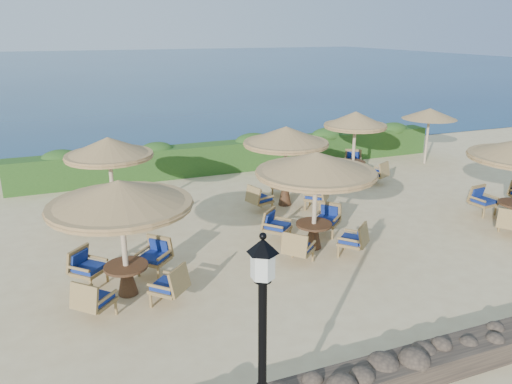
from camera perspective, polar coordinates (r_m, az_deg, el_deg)
name	(u,v)px	position (r m, az deg, el deg)	size (l,w,h in m)	color
ground	(326,231)	(14.72, 8.01, -4.48)	(120.00, 120.00, 0.00)	beige
sea	(102,66)	(82.23, -17.24, 13.54)	(160.00, 160.00, 0.00)	#0B284C
hedge	(242,156)	(20.77, -1.67, 4.19)	(18.00, 0.90, 1.20)	#214616
stone_wall	(495,344)	(10.35, 25.68, -15.41)	(15.00, 0.65, 0.44)	#4E3F31
lamp_post	(262,365)	(6.74, 0.73, -19.16)	(0.44, 0.44, 3.31)	black
extra_parasol	(430,114)	(22.67, 19.23, 8.43)	(2.30, 2.30, 2.41)	#CCB390
cafe_set_0	(121,215)	(10.93, -15.14, -2.52)	(3.08, 3.08, 2.65)	#CCB390
cafe_set_1	(316,180)	(12.96, 6.84, 1.36)	(3.16, 3.16, 2.65)	#CCB390
cafe_set_3	(110,164)	(15.24, -16.34, 3.09)	(2.73, 2.72, 2.65)	#CCB390
cafe_set_4	(286,149)	(16.23, 3.42, 4.91)	(2.84, 2.84, 2.65)	#CCB390
cafe_set_5	(355,134)	(19.52, 11.21, 6.56)	(2.62, 2.77, 2.65)	#CCB390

